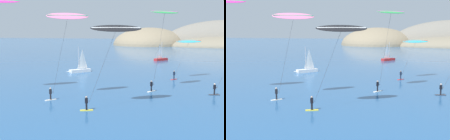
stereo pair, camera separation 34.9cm
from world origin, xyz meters
The scene contains 7 objects.
headland_island centered at (20.39, 167.82, 0.00)m, with size 110.43×57.72×31.42m.
sailboat_near centered at (-11.81, 43.92, 0.64)m, with size 4.76×5.01×5.70m.
sailboat_far centered at (4.12, 73.93, 0.64)m, with size 4.53×5.20×5.70m.
kitesurfer_cyan centered at (11.40, 41.64, 6.68)m, with size 5.89×5.18×7.50m.
kitesurfer_black centered at (2.85, 17.43, 8.96)m, with size 6.99×4.29×9.97m.
kitesurfer_pink centered at (-4.48, 20.71, 10.37)m, with size 5.39×4.41×11.65m.
kitesurfer_green centered at (7.56, 29.23, 11.03)m, with size 4.72×4.36×12.30m.
Camera 2 is at (10.92, -14.06, 9.24)m, focal length 45.00 mm.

